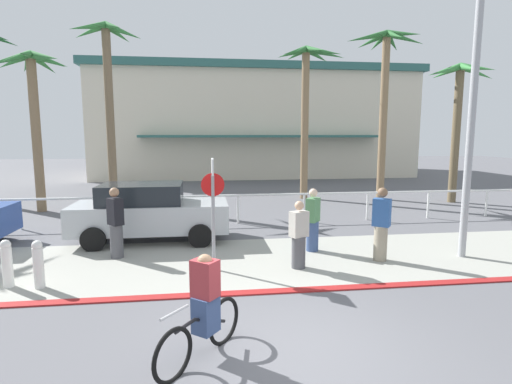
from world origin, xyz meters
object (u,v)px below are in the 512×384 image
bollard_3 (7,263)px  palm_tree_2 (33,87)px  palm_tree_3 (107,73)px  palm_tree_5 (385,73)px  cyclist_black_0 (204,310)px  pedestrian_2 (299,238)px  pedestrian_3 (116,226)px  pedestrian_1 (313,223)px  palm_tree_6 (459,98)px  stop_sign_bike_lane (213,198)px  bollard_2 (38,264)px  pedestrian_0 (381,227)px  palm_tree_4 (307,81)px  streetlight_curb (481,83)px  car_silver_1 (149,212)px

bollard_3 → palm_tree_2: 10.08m
palm_tree_3 → palm_tree_5: size_ratio=1.00×
cyclist_black_0 → pedestrian_2: (2.19, 3.50, 0.03)m
pedestrian_3 → pedestrian_1: bearing=-0.6°
palm_tree_6 → cyclist_black_0: bearing=-134.3°
palm_tree_5 → pedestrian_3: bearing=-142.8°
palm_tree_2 → pedestrian_2: palm_tree_2 is taller
pedestrian_1 → pedestrian_3: (-5.03, 0.06, 0.06)m
pedestrian_2 → pedestrian_3: pedestrian_3 is taller
stop_sign_bike_lane → palm_tree_3: size_ratio=0.33×
pedestrian_1 → bollard_2: bearing=-163.4°
bollard_3 → pedestrian_3: 2.52m
palm_tree_2 → palm_tree_5: (14.98, 1.15, 0.98)m
bollard_3 → pedestrian_3: bearing=44.8°
palm_tree_3 → pedestrian_0: bearing=-48.8°
stop_sign_bike_lane → palm_tree_4: (4.75, 10.03, 3.94)m
streetlight_curb → palm_tree_6: (4.89, 8.09, 0.46)m
stop_sign_bike_lane → pedestrian_3: (-2.39, 1.24, -0.84)m
palm_tree_3 → pedestrian_3: size_ratio=4.37×
bollard_2 → palm_tree_4: (8.26, 10.68, 5.10)m
stop_sign_bike_lane → bollard_3: stop_sign_bike_lane is taller
bollard_2 → palm_tree_5: size_ratio=0.13×
cyclist_black_0 → pedestrian_1: bearing=59.1°
car_silver_1 → pedestrian_3: bearing=-110.7°
palm_tree_2 → pedestrian_3: bearing=-57.9°
bollard_3 → palm_tree_2: palm_tree_2 is taller
palm_tree_3 → pedestrian_3: palm_tree_3 is taller
palm_tree_3 → car_silver_1: size_ratio=1.78×
cyclist_black_0 → palm_tree_5: bearing=56.8°
palm_tree_4 → pedestrian_0: 10.98m
streetlight_curb → pedestrian_0: 4.07m
pedestrian_1 → pedestrian_0: bearing=-35.7°
palm_tree_2 → pedestrian_0: palm_tree_2 is taller
bollard_2 → streetlight_curb: size_ratio=0.13×
pedestrian_2 → bollard_2: bearing=-174.5°
streetlight_curb → pedestrian_2: streetlight_curb is taller
bollard_2 → bollard_3: size_ratio=1.00×
bollard_3 → cyclist_black_0: 5.01m
palm_tree_3 → pedestrian_1: palm_tree_3 is taller
cyclist_black_0 → palm_tree_3: bearing=106.7°
stop_sign_bike_lane → palm_tree_4: size_ratio=0.36×
pedestrian_2 → pedestrian_3: 4.55m
palm_tree_6 → pedestrian_2: 12.96m
palm_tree_4 → palm_tree_5: palm_tree_5 is taller
palm_tree_3 → bollard_3: bearing=-89.6°
car_silver_1 → palm_tree_6: bearing=21.9°
palm_tree_5 → car_silver_1: 12.96m
palm_tree_3 → palm_tree_4: palm_tree_3 is taller
stop_sign_bike_lane → pedestrian_0: size_ratio=1.40×
stop_sign_bike_lane → bollard_2: bearing=-169.4°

